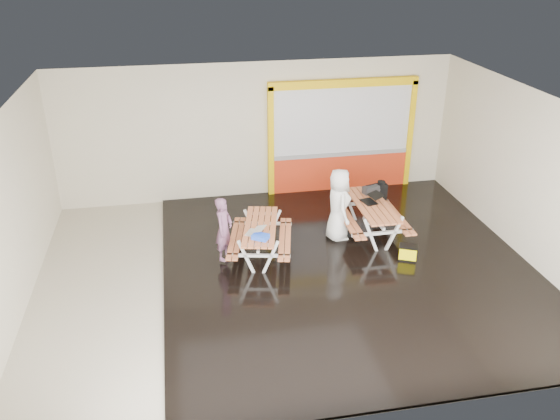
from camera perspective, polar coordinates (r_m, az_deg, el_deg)
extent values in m
cube|color=beige|center=(11.80, 0.81, -6.27)|extent=(10.00, 8.00, 0.01)
cube|color=white|center=(10.39, 0.93, 10.43)|extent=(10.00, 8.00, 0.01)
cube|color=beige|center=(14.67, -2.27, 7.79)|extent=(10.00, 0.01, 3.50)
cube|color=beige|center=(7.60, 6.98, -10.58)|extent=(10.00, 0.01, 3.50)
cube|color=beige|center=(11.20, -25.12, -0.52)|extent=(0.01, 8.00, 3.50)
cube|color=beige|center=(12.88, 23.30, 3.09)|extent=(0.01, 8.00, 3.50)
cube|color=black|center=(12.06, 6.67, -5.52)|extent=(7.50, 7.98, 0.05)
cube|color=red|center=(15.48, 5.95, 3.72)|extent=(3.60, 0.12, 1.00)
cube|color=gray|center=(15.29, 6.04, 5.57)|extent=(3.60, 0.14, 0.10)
cube|color=silver|center=(15.02, 6.19, 8.84)|extent=(3.60, 0.08, 1.72)
cube|color=yellow|center=(14.74, -0.92, 6.66)|extent=(0.14, 0.16, 2.90)
cube|color=yellow|center=(15.77, 12.71, 7.31)|extent=(0.14, 0.16, 2.90)
cube|color=yellow|center=(14.76, 6.39, 12.39)|extent=(3.88, 0.16, 0.20)
cube|color=#DE7846|center=(12.03, -3.23, -1.61)|extent=(0.52, 1.86, 0.04)
cube|color=#DE7846|center=(12.02, -2.60, -1.62)|extent=(0.52, 1.86, 0.04)
cube|color=#DE7846|center=(12.01, -1.96, -1.63)|extent=(0.52, 1.86, 0.04)
cube|color=#DE7846|center=(12.00, -1.33, -1.64)|extent=(0.52, 1.86, 0.04)
cube|color=#DE7846|center=(11.99, -0.69, -1.65)|extent=(0.52, 1.86, 0.04)
cube|color=white|center=(11.56, -3.37, -4.69)|extent=(0.35, 0.13, 0.75)
cube|color=white|center=(11.53, -0.95, -4.73)|extent=(0.35, 0.13, 0.75)
cube|color=white|center=(11.52, -2.17, -4.53)|extent=(1.27, 0.33, 0.06)
cube|color=white|center=(11.40, -2.19, -3.47)|extent=(0.63, 0.19, 0.06)
cube|color=white|center=(12.81, -2.83, -1.48)|extent=(0.35, 0.13, 0.75)
cube|color=white|center=(12.78, -0.65, -1.52)|extent=(0.35, 0.13, 0.75)
cube|color=white|center=(12.77, -1.74, -1.33)|extent=(1.27, 0.33, 0.06)
cube|color=white|center=(12.67, -1.76, -0.35)|extent=(0.63, 0.19, 0.06)
cube|color=white|center=(12.09, -1.95, -2.42)|extent=(0.39, 1.51, 0.06)
cube|color=#DE7846|center=(12.19, -4.67, -2.76)|extent=(0.52, 1.86, 0.04)
cube|color=#DE7846|center=(12.17, -4.07, -2.77)|extent=(0.52, 1.86, 0.04)
cube|color=#DE7846|center=(12.12, 0.19, -2.84)|extent=(0.52, 1.86, 0.04)
cube|color=#DE7846|center=(12.12, 0.79, -2.85)|extent=(0.52, 1.86, 0.04)
cube|color=#DE7846|center=(12.92, 7.92, 0.42)|extent=(0.14, 2.02, 0.04)
cube|color=#DE7846|center=(12.96, 8.52, 0.47)|extent=(0.14, 2.02, 0.04)
cube|color=#DE7846|center=(13.00, 9.12, 0.52)|extent=(0.14, 2.02, 0.04)
cube|color=#DE7846|center=(13.05, 9.71, 0.56)|extent=(0.14, 2.02, 0.04)
cube|color=#DE7846|center=(13.10, 10.30, 0.61)|extent=(0.14, 2.02, 0.04)
cube|color=white|center=(12.44, 8.99, -2.53)|extent=(0.37, 0.06, 0.81)
cube|color=white|center=(12.61, 11.24, -2.32)|extent=(0.37, 0.06, 0.81)
cube|color=white|center=(12.50, 10.14, -2.24)|extent=(1.38, 0.07, 0.06)
cube|color=white|center=(12.38, 10.23, -1.17)|extent=(0.68, 0.06, 0.06)
cube|color=white|center=(13.73, 6.97, 0.41)|extent=(0.37, 0.06, 0.81)
cube|color=white|center=(13.89, 9.04, 0.57)|extent=(0.37, 0.06, 0.81)
cube|color=white|center=(13.79, 8.02, 0.66)|extent=(1.38, 0.07, 0.06)
cube|color=white|center=(13.68, 8.08, 1.66)|extent=(0.68, 0.06, 0.06)
cube|color=white|center=(13.09, 9.06, -0.28)|extent=(0.07, 1.65, 0.06)
cube|color=#DE7846|center=(12.95, 6.43, -0.90)|extent=(0.13, 2.02, 0.04)
cube|color=#DE7846|center=(12.99, 7.00, -0.85)|extent=(0.13, 2.02, 0.04)
cube|color=#DE7846|center=(13.29, 11.01, -0.51)|extent=(0.13, 2.02, 0.04)
cube|color=#DE7846|center=(13.34, 11.56, -0.46)|extent=(0.13, 2.02, 0.04)
imported|color=#754968|center=(11.84, -5.58, -1.87)|extent=(0.53, 0.59, 1.37)
imported|color=white|center=(12.75, 5.82, 0.50)|extent=(0.55, 0.83, 1.67)
cube|color=silver|center=(11.70, -2.72, -2.25)|extent=(0.36, 0.40, 0.02)
cube|color=silver|center=(11.60, -2.08, -1.87)|extent=(0.35, 0.39, 0.06)
cube|color=silver|center=(11.60, -2.11, -1.86)|extent=(0.30, 0.34, 0.05)
cube|color=black|center=(13.07, 8.80, 0.81)|extent=(0.34, 0.43, 0.02)
cube|color=black|center=(13.09, 9.47, 1.46)|extent=(0.32, 0.42, 0.07)
cube|color=silver|center=(13.09, 9.45, 1.45)|extent=(0.28, 0.37, 0.06)
cube|color=blue|center=(11.46, -1.95, -2.66)|extent=(0.39, 0.36, 0.09)
cube|color=black|center=(13.52, 9.00, 2.02)|extent=(0.42, 0.30, 0.17)
cylinder|color=black|center=(13.48, 9.03, 2.50)|extent=(0.28, 0.11, 0.02)
cube|color=black|center=(13.92, 9.94, 1.82)|extent=(0.30, 0.21, 0.39)
cylinder|color=black|center=(13.83, 10.01, 2.64)|extent=(0.20, 0.20, 0.10)
cube|color=black|center=(13.20, 6.80, -2.13)|extent=(0.40, 0.30, 0.15)
cube|color=black|center=(12.44, 12.51, -4.73)|extent=(0.45, 0.38, 0.04)
cube|color=#F9E700|center=(12.37, 12.57, -4.16)|extent=(0.42, 0.36, 0.28)
cube|color=black|center=(12.30, 12.63, -3.55)|extent=(0.45, 0.38, 0.03)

